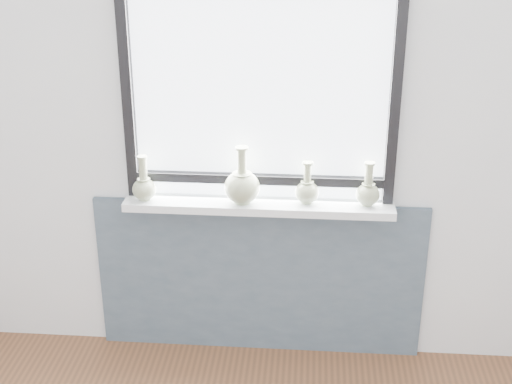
# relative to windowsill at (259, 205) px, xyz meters

# --- Properties ---
(back_wall) EXTENTS (3.60, 0.02, 2.60)m
(back_wall) POSITION_rel_windowsill_xyz_m (0.00, 0.10, 0.42)
(back_wall) COLOR silver
(back_wall) RESTS_ON ground
(apron_panel) EXTENTS (1.70, 0.03, 0.86)m
(apron_panel) POSITION_rel_windowsill_xyz_m (0.00, 0.07, -0.45)
(apron_panel) COLOR #4B5968
(apron_panel) RESTS_ON ground
(windowsill) EXTENTS (1.32, 0.18, 0.04)m
(windowsill) POSITION_rel_windowsill_xyz_m (0.00, 0.00, 0.00)
(windowsill) COLOR white
(windowsill) RESTS_ON apron_panel
(window) EXTENTS (1.30, 0.06, 1.05)m
(window) POSITION_rel_windowsill_xyz_m (0.00, 0.06, 0.56)
(window) COLOR black
(window) RESTS_ON windowsill
(vase_a) EXTENTS (0.12, 0.12, 0.23)m
(vase_a) POSITION_rel_windowsill_xyz_m (-0.56, -0.02, 0.09)
(vase_a) COLOR #A1AD85
(vase_a) RESTS_ON windowsill
(vase_b) EXTENTS (0.17, 0.17, 0.29)m
(vase_b) POSITION_rel_windowsill_xyz_m (-0.08, -0.01, 0.11)
(vase_b) COLOR #A1AD85
(vase_b) RESTS_ON windowsill
(vase_c) EXTENTS (0.12, 0.12, 0.21)m
(vase_c) POSITION_rel_windowsill_xyz_m (0.23, 0.01, 0.09)
(vase_c) COLOR #A1AD85
(vase_c) RESTS_ON windowsill
(vase_d) EXTENTS (0.12, 0.12, 0.22)m
(vase_d) POSITION_rel_windowsill_xyz_m (0.53, 0.01, 0.09)
(vase_d) COLOR #A1AD85
(vase_d) RESTS_ON windowsill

